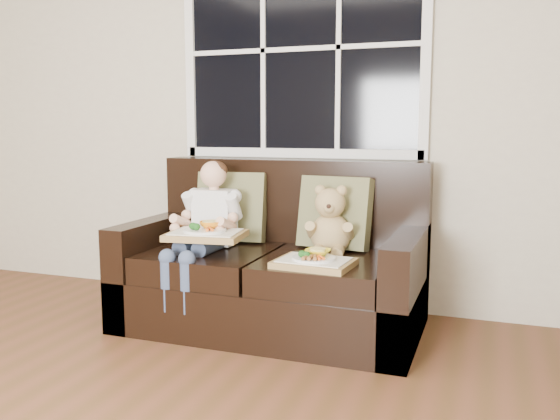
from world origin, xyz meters
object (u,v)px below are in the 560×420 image
at_px(teddy_bear, 330,225).
at_px(tray_right, 314,261).
at_px(tray_left, 206,233).
at_px(loveseat, 275,273).
at_px(child, 207,219).

xyz_separation_m(teddy_bear, tray_right, (0.01, -0.34, -0.13)).
xyz_separation_m(teddy_bear, tray_left, (-0.64, -0.29, -0.04)).
xyz_separation_m(loveseat, teddy_bear, (0.33, 0.01, 0.30)).
bearing_deg(child, tray_right, -16.69).
distance_m(child, tray_right, 0.77).
height_order(child, tray_left, child).
distance_m(tray_left, tray_right, 0.66).
relative_size(child, tray_left, 1.74).
xyz_separation_m(loveseat, tray_left, (-0.31, -0.28, 0.27)).
relative_size(teddy_bear, tray_left, 0.89).
distance_m(child, tray_left, 0.19).
bearing_deg(teddy_bear, tray_right, -96.80).
relative_size(tray_left, tray_right, 1.10).
relative_size(teddy_bear, tray_right, 0.99).
xyz_separation_m(child, teddy_bear, (0.71, 0.13, -0.02)).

